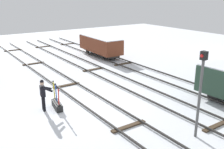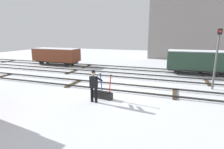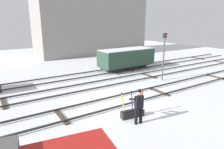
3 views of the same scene
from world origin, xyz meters
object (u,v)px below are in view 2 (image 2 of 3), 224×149
at_px(signal_post, 217,53).
at_px(freight_car_far_end, 56,55).
at_px(rail_worker, 94,84).
at_px(freight_car_back_track, 201,61).
at_px(switch_lever_frame, 102,94).

relative_size(signal_post, freight_car_far_end, 0.69).
height_order(rail_worker, freight_car_back_track, freight_car_back_track).
distance_m(switch_lever_frame, rail_worker, 1.02).
xyz_separation_m(signal_post, freight_car_far_end, (-15.72, 4.77, -1.22)).
bearing_deg(rail_worker, freight_car_back_track, 65.51).
height_order(rail_worker, freight_car_far_end, freight_car_far_end).
bearing_deg(signal_post, switch_lever_frame, -148.01).
relative_size(freight_car_back_track, freight_car_far_end, 1.04).
distance_m(rail_worker, freight_car_far_end, 13.16).
bearing_deg(freight_car_back_track, signal_post, -89.22).
distance_m(switch_lever_frame, freight_car_back_track, 10.67).
bearing_deg(freight_car_far_end, rail_worker, -43.94).
height_order(freight_car_back_track, freight_car_far_end, freight_car_back_track).
bearing_deg(freight_car_far_end, signal_post, -15.46).
bearing_deg(signal_post, freight_car_back_track, 92.41).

